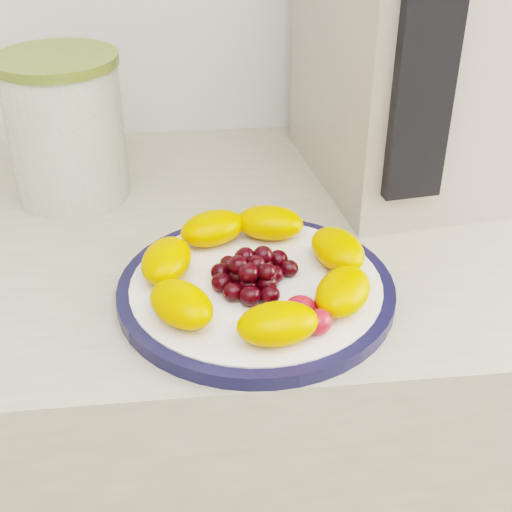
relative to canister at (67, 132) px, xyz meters
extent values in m
cube|color=#B4AA93|center=(0.31, -0.10, -0.54)|extent=(3.50, 0.60, 0.90)
cube|color=#9E8054|center=(0.31, -0.10, -0.57)|extent=(3.48, 0.58, 0.84)
cylinder|color=#111334|center=(0.21, -0.26, -0.08)|extent=(0.29, 0.29, 0.01)
cylinder|color=white|center=(0.21, -0.26, -0.08)|extent=(0.26, 0.26, 0.02)
cylinder|color=#345813|center=(0.00, 0.00, 0.00)|extent=(0.19, 0.19, 0.17)
cylinder|color=olive|center=(0.00, 0.00, 0.09)|extent=(0.20, 0.20, 0.01)
cube|color=#A1988B|center=(0.44, 0.01, 0.11)|extent=(0.26, 0.33, 0.39)
cube|color=black|center=(0.40, -0.15, 0.11)|extent=(0.07, 0.03, 0.29)
ellipsoid|color=#FF8200|center=(0.30, -0.23, -0.05)|extent=(0.07, 0.09, 0.04)
ellipsoid|color=#FF8200|center=(0.24, -0.17, -0.05)|extent=(0.09, 0.07, 0.04)
ellipsoid|color=#FF8200|center=(0.17, -0.17, -0.05)|extent=(0.09, 0.08, 0.04)
ellipsoid|color=#FF8200|center=(0.12, -0.23, -0.05)|extent=(0.07, 0.09, 0.04)
ellipsoid|color=#FF8200|center=(0.13, -0.31, -0.05)|extent=(0.08, 0.09, 0.04)
ellipsoid|color=#FF8200|center=(0.22, -0.35, -0.05)|extent=(0.08, 0.06, 0.04)
ellipsoid|color=#FF8200|center=(0.29, -0.31, -0.05)|extent=(0.08, 0.09, 0.04)
ellipsoid|color=black|center=(0.21, -0.26, -0.06)|extent=(0.02, 0.02, 0.02)
ellipsoid|color=black|center=(0.23, -0.26, -0.06)|extent=(0.02, 0.02, 0.02)
ellipsoid|color=black|center=(0.22, -0.24, -0.06)|extent=(0.02, 0.02, 0.02)
ellipsoid|color=black|center=(0.20, -0.24, -0.06)|extent=(0.02, 0.02, 0.02)
ellipsoid|color=black|center=(0.19, -0.26, -0.06)|extent=(0.02, 0.02, 0.02)
ellipsoid|color=black|center=(0.20, -0.28, -0.06)|extent=(0.02, 0.02, 0.02)
ellipsoid|color=black|center=(0.22, -0.28, -0.06)|extent=(0.02, 0.02, 0.02)
ellipsoid|color=black|center=(0.25, -0.25, -0.06)|extent=(0.02, 0.02, 0.02)
ellipsoid|color=black|center=(0.24, -0.23, -0.06)|extent=(0.02, 0.02, 0.02)
ellipsoid|color=black|center=(0.22, -0.22, -0.06)|extent=(0.02, 0.02, 0.02)
ellipsoid|color=black|center=(0.20, -0.22, -0.06)|extent=(0.02, 0.02, 0.02)
ellipsoid|color=black|center=(0.19, -0.23, -0.06)|extent=(0.02, 0.02, 0.02)
ellipsoid|color=black|center=(0.18, -0.25, -0.06)|extent=(0.02, 0.02, 0.02)
ellipsoid|color=black|center=(0.18, -0.27, -0.06)|extent=(0.02, 0.02, 0.02)
ellipsoid|color=black|center=(0.19, -0.29, -0.06)|extent=(0.02, 0.02, 0.02)
ellipsoid|color=black|center=(0.20, -0.30, -0.06)|extent=(0.02, 0.02, 0.02)
ellipsoid|color=black|center=(0.22, -0.30, -0.06)|extent=(0.02, 0.02, 0.02)
ellipsoid|color=black|center=(0.21, -0.26, -0.05)|extent=(0.02, 0.02, 0.02)
ellipsoid|color=black|center=(0.22, -0.24, -0.05)|extent=(0.02, 0.02, 0.02)
ellipsoid|color=black|center=(0.20, -0.24, -0.05)|extent=(0.02, 0.02, 0.02)
ellipsoid|color=black|center=(0.19, -0.26, -0.05)|extent=(0.02, 0.02, 0.02)
ellipsoid|color=black|center=(0.20, -0.27, -0.05)|extent=(0.02, 0.02, 0.02)
ellipsoid|color=black|center=(0.22, -0.27, -0.05)|extent=(0.02, 0.02, 0.02)
ellipsoid|color=red|center=(0.25, -0.32, -0.06)|extent=(0.03, 0.03, 0.02)
ellipsoid|color=red|center=(0.28, -0.31, -0.06)|extent=(0.04, 0.03, 0.02)
ellipsoid|color=red|center=(0.26, -0.35, -0.06)|extent=(0.04, 0.04, 0.02)
camera|label=1|loc=(0.14, -0.86, 0.35)|focal=50.00mm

